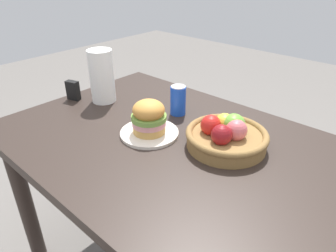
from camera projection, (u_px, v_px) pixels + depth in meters
The scene contains 7 objects.
dining_table at pixel (180, 168), 1.16m from camera, with size 1.40×0.90×0.75m.
plate at pixel (149, 133), 1.17m from camera, with size 0.22×0.22×0.01m, color silver.
sandwich at pixel (149, 117), 1.14m from camera, with size 0.13×0.13×0.13m.
soda_can at pixel (178, 100), 1.30m from camera, with size 0.07×0.07×0.13m.
fruit_basket at pixel (226, 135), 1.08m from camera, with size 0.29×0.29×0.12m.
paper_towel_roll at pixel (102, 76), 1.39m from camera, with size 0.11×0.11×0.24m, color white.
napkin_holder at pixel (73, 90), 1.45m from camera, with size 0.06×0.03×0.09m, color black.
Camera 1 is at (0.60, -0.73, 1.34)m, focal length 33.03 mm.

